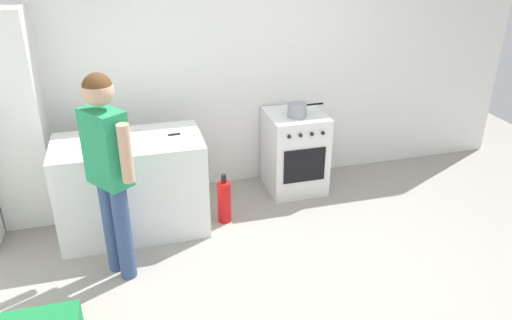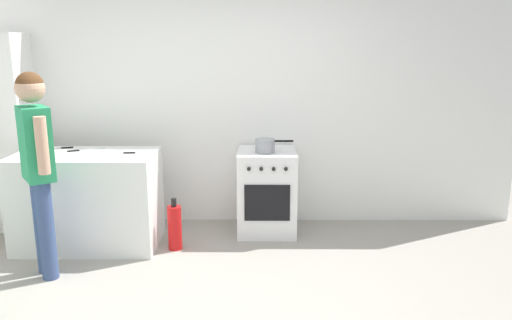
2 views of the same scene
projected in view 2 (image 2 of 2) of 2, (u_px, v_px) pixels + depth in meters
ground_plane at (222, 309)px, 3.65m from camera, size 8.00×8.00×0.00m
back_wall at (233, 102)px, 5.25m from camera, size 6.00×0.10×2.60m
counter_unit at (88, 200)px, 4.73m from camera, size 1.30×0.70×0.90m
oven_left at (267, 191)px, 5.09m from camera, size 0.59×0.62×0.85m
pot at (265, 146)px, 4.89m from camera, size 0.37×0.19×0.14m
knife_paring at (64, 148)px, 4.86m from camera, size 0.21×0.09×0.01m
knife_carving at (119, 153)px, 4.63m from camera, size 0.33×0.05×0.01m
knife_chef at (57, 158)px, 4.41m from camera, size 0.31×0.04×0.01m
knife_bread at (85, 150)px, 4.76m from camera, size 0.33×0.17×0.01m
person at (37, 157)px, 3.97m from camera, size 0.36×0.48×1.69m
fire_extinguisher at (175, 227)px, 4.68m from camera, size 0.13×0.13×0.50m
larder_cabinet at (7, 134)px, 5.07m from camera, size 0.48×0.44×2.00m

